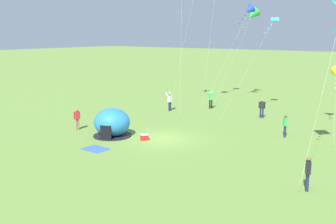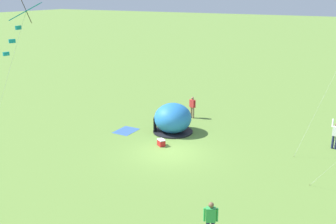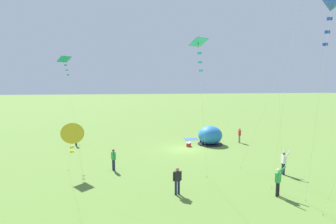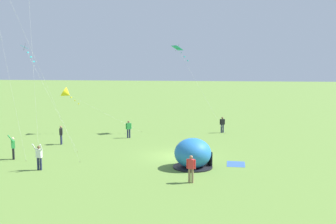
{
  "view_description": "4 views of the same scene",
  "coord_description": "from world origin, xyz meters",
  "px_view_note": "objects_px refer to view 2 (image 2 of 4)",
  "views": [
    {
      "loc": [
        16.58,
        -22.03,
        7.53
      ],
      "look_at": [
        0.37,
        0.36,
        1.97
      ],
      "focal_mm": 42.0,
      "sensor_mm": 36.0,
      "label": 1
    },
    {
      "loc": [
        19.81,
        10.75,
        9.59
      ],
      "look_at": [
        2.98,
        1.53,
        3.67
      ],
      "focal_mm": 42.0,
      "sensor_mm": 36.0,
      "label": 2
    },
    {
      "loc": [
        6.31,
        26.31,
        6.84
      ],
      "look_at": [
        2.04,
        1.69,
        4.14
      ],
      "focal_mm": 28.0,
      "sensor_mm": 36.0,
      "label": 3
    },
    {
      "loc": [
        -30.46,
        -3.76,
        7.2
      ],
      "look_at": [
        2.71,
        1.11,
        3.2
      ],
      "focal_mm": 42.0,
      "sensor_mm": 36.0,
      "label": 4
    }
  ],
  "objects_px": {
    "cooler_box": "(161,143)",
    "person_watching_sky": "(211,219)",
    "person_with_toddler": "(192,106)",
    "popup_tent": "(173,119)",
    "kite_teal": "(23,20)",
    "person_flying_kite": "(336,134)"
  },
  "relations": [
    {
      "from": "cooler_box",
      "to": "person_watching_sky",
      "type": "height_order",
      "value": "person_watching_sky"
    },
    {
      "from": "popup_tent",
      "to": "person_with_toddler",
      "type": "bearing_deg",
      "value": -177.04
    },
    {
      "from": "person_flying_kite",
      "to": "cooler_box",
      "type": "bearing_deg",
      "value": -63.85
    },
    {
      "from": "popup_tent",
      "to": "person_with_toddler",
      "type": "height_order",
      "value": "popup_tent"
    },
    {
      "from": "popup_tent",
      "to": "cooler_box",
      "type": "bearing_deg",
      "value": 11.94
    },
    {
      "from": "popup_tent",
      "to": "person_flying_kite",
      "type": "distance_m",
      "value": 10.66
    },
    {
      "from": "cooler_box",
      "to": "kite_teal",
      "type": "distance_m",
      "value": 15.0
    },
    {
      "from": "cooler_box",
      "to": "person_flying_kite",
      "type": "xyz_separation_m",
      "value": [
        -4.85,
        9.87,
        0.78
      ]
    },
    {
      "from": "person_watching_sky",
      "to": "popup_tent",
      "type": "bearing_deg",
      "value": -145.23
    },
    {
      "from": "person_watching_sky",
      "to": "kite_teal",
      "type": "height_order",
      "value": "kite_teal"
    },
    {
      "from": "person_flying_kite",
      "to": "person_watching_sky",
      "type": "bearing_deg",
      "value": -13.95
    },
    {
      "from": "person_watching_sky",
      "to": "kite_teal",
      "type": "distance_m",
      "value": 9.98
    },
    {
      "from": "popup_tent",
      "to": "cooler_box",
      "type": "height_order",
      "value": "popup_tent"
    },
    {
      "from": "person_with_toddler",
      "to": "person_flying_kite",
      "type": "bearing_deg",
      "value": 82.46
    },
    {
      "from": "popup_tent",
      "to": "cooler_box",
      "type": "xyz_separation_m",
      "value": [
        2.63,
        0.56,
        -0.78
      ]
    },
    {
      "from": "cooler_box",
      "to": "kite_teal",
      "type": "height_order",
      "value": "kite_teal"
    },
    {
      "from": "cooler_box",
      "to": "person_with_toddler",
      "type": "distance_m",
      "value": 6.34
    },
    {
      "from": "cooler_box",
      "to": "kite_teal",
      "type": "xyz_separation_m",
      "value": [
        12.12,
        2.21,
        8.55
      ]
    },
    {
      "from": "cooler_box",
      "to": "person_with_toddler",
      "type": "xyz_separation_m",
      "value": [
        -6.25,
        -0.74,
        0.74
      ]
    },
    {
      "from": "cooler_box",
      "to": "person_watching_sky",
      "type": "bearing_deg",
      "value": 40.56
    },
    {
      "from": "popup_tent",
      "to": "person_flying_kite",
      "type": "bearing_deg",
      "value": 102.01
    },
    {
      "from": "popup_tent",
      "to": "person_flying_kite",
      "type": "relative_size",
      "value": 1.49
    }
  ]
}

